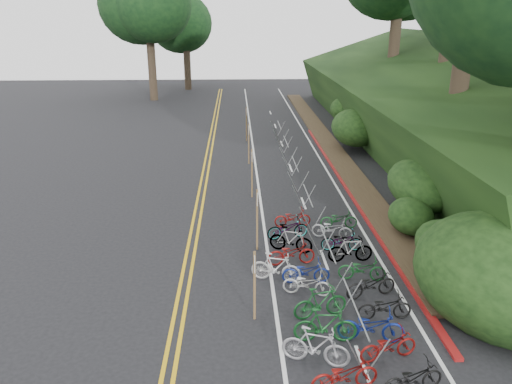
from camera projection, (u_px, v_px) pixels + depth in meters
ground at (244, 323)px, 14.95m from camera, size 120.00×120.00×0.00m
road_markings at (253, 203)px, 24.48m from camera, size 7.47×80.00×0.01m
red_curb at (347, 188)px, 26.45m from camera, size 0.25×28.00×0.10m
embankment at (437, 115)px, 32.51m from camera, size 14.30×48.14×9.11m
bike_rack_front at (355, 315)px, 13.90m from camera, size 1.12×3.14×1.12m
bike_racks_rest at (295, 169)px, 27.02m from camera, size 1.14×23.00×1.17m
signpost_near at (255, 281)px, 14.74m from camera, size 0.08×0.40×2.27m
signposts_rest at (250, 154)px, 27.67m from camera, size 0.08×18.40×2.50m
bike_front at (276, 267)px, 17.17m from camera, size 0.98×1.83×1.06m
bike_valet at (333, 278)px, 16.62m from camera, size 3.37×11.89×1.10m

